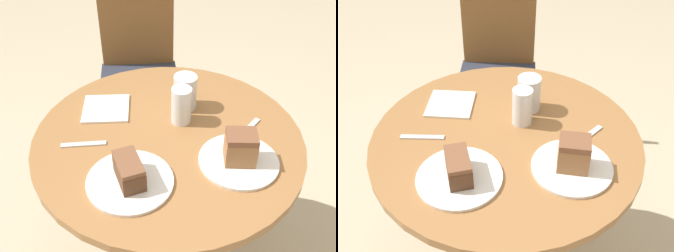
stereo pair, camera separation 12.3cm
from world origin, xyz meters
The scene contains 11 objects.
table centered at (0.00, 0.00, 0.58)m, with size 0.87×0.87×0.76m.
chair centered at (0.06, 0.84, 0.51)m, with size 0.48×0.50×0.98m.
plate_near centered at (0.17, -0.17, 0.77)m, with size 0.24×0.24×0.01m.
plate_far centered at (-0.15, -0.17, 0.77)m, with size 0.25×0.25×0.01m.
cake_slice_near centered at (0.17, -0.17, 0.82)m, with size 0.11×0.10×0.10m.
cake_slice_far centered at (-0.15, -0.17, 0.81)m, with size 0.08×0.12×0.07m.
glass_lemonade centered at (0.06, 0.06, 0.82)m, with size 0.07×0.07×0.13m.
glass_water centered at (0.10, 0.14, 0.82)m, with size 0.08×0.08×0.12m.
napkin_stack centered at (-0.17, 0.19, 0.77)m, with size 0.19×0.19×0.01m.
fork centered at (0.25, -0.05, 0.76)m, with size 0.15×0.12×0.00m.
spoon centered at (-0.27, 0.02, 0.76)m, with size 0.14×0.04×0.00m.
Camera 1 is at (-0.24, -0.93, 1.58)m, focal length 42.00 mm.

